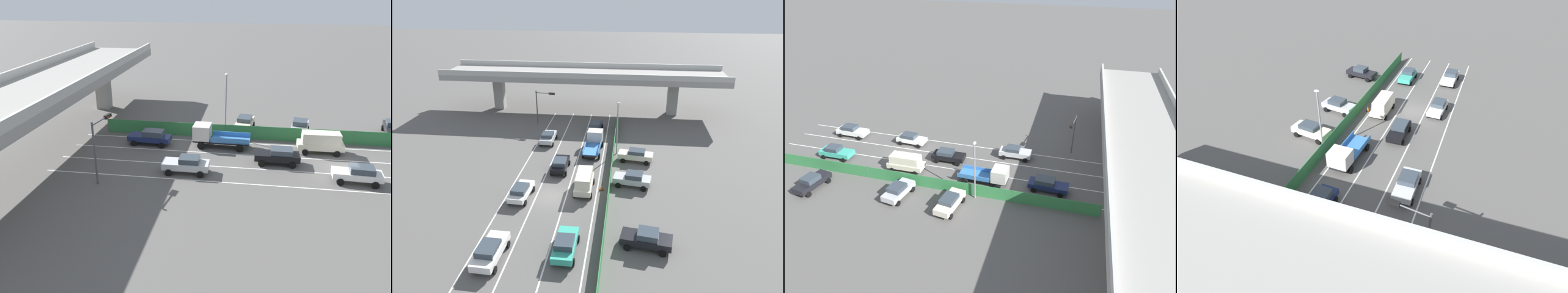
% 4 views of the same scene
% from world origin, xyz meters
% --- Properties ---
extents(ground_plane, '(300.00, 300.00, 0.00)m').
position_xyz_m(ground_plane, '(0.00, 0.00, 0.00)').
color(ground_plane, '#565451').
extents(lane_line_left_edge, '(0.14, 45.70, 0.01)m').
position_xyz_m(lane_line_left_edge, '(-4.90, 4.85, 0.00)').
color(lane_line_left_edge, silver).
rests_on(lane_line_left_edge, ground).
extents(lane_line_mid_left, '(0.14, 45.70, 0.01)m').
position_xyz_m(lane_line_mid_left, '(-1.63, 4.85, 0.00)').
color(lane_line_mid_left, silver).
rests_on(lane_line_mid_left, ground).
extents(lane_line_mid_right, '(0.14, 45.70, 0.01)m').
position_xyz_m(lane_line_mid_right, '(1.63, 4.85, 0.00)').
color(lane_line_mid_right, silver).
rests_on(lane_line_mid_right, ground).
extents(lane_line_right_edge, '(0.14, 45.70, 0.01)m').
position_xyz_m(lane_line_right_edge, '(4.90, 4.85, 0.00)').
color(lane_line_right_edge, silver).
rests_on(lane_line_right_edge, ground).
extents(elevated_overpass, '(49.15, 9.31, 7.94)m').
position_xyz_m(elevated_overpass, '(0.00, 29.70, 6.36)').
color(elevated_overpass, gray).
rests_on(elevated_overpass, ground).
extents(green_fence, '(0.10, 41.80, 1.57)m').
position_xyz_m(green_fence, '(6.29, 4.85, 0.79)').
color(green_fence, '#2D753D').
rests_on(green_fence, ground).
extents(car_sedan_black, '(2.05, 4.34, 1.60)m').
position_xyz_m(car_sedan_black, '(-0.10, 6.18, 0.90)').
color(car_sedan_black, black).
rests_on(car_sedan_black, ground).
extents(car_van_cream, '(2.10, 4.66, 2.20)m').
position_xyz_m(car_van_cream, '(3.44, 1.75, 1.24)').
color(car_van_cream, beige).
rests_on(car_van_cream, ground).
extents(car_taxi_teal, '(2.02, 4.48, 1.65)m').
position_xyz_m(car_taxi_teal, '(3.10, -8.83, 0.90)').
color(car_taxi_teal, teal).
rests_on(car_taxi_teal, ground).
extents(car_sedan_silver, '(2.04, 4.30, 1.59)m').
position_xyz_m(car_sedan_silver, '(-3.41, 14.59, 0.89)').
color(car_sedan_silver, '#B7BABC').
rests_on(car_sedan_silver, ground).
extents(car_sedan_white, '(2.18, 4.74, 1.68)m').
position_xyz_m(car_sedan_white, '(-3.04, -10.33, 0.92)').
color(car_sedan_white, white).
rests_on(car_sedan_white, ground).
extents(car_sedan_navy, '(2.15, 4.69, 1.63)m').
position_xyz_m(car_sedan_navy, '(3.04, 19.67, 0.91)').
color(car_sedan_navy, navy).
rests_on(car_sedan_navy, ground).
extents(car_hatchback_white, '(2.16, 4.33, 1.57)m').
position_xyz_m(car_hatchback_white, '(-3.14, -0.65, 0.88)').
color(car_hatchback_white, silver).
rests_on(car_hatchback_white, ground).
extents(flatbed_truck_blue, '(2.54, 6.07, 2.40)m').
position_xyz_m(flatbed_truck_blue, '(3.49, 13.08, 1.25)').
color(flatbed_truck_blue, black).
rests_on(flatbed_truck_blue, ground).
extents(parked_sedan_dark, '(4.71, 2.57, 1.70)m').
position_xyz_m(parked_sedan_dark, '(10.07, -7.26, 0.92)').
color(parked_sedan_dark, black).
rests_on(parked_sedan_dark, ground).
extents(parked_wagon_silver, '(4.45, 2.56, 1.66)m').
position_xyz_m(parked_wagon_silver, '(8.85, 3.39, 0.91)').
color(parked_wagon_silver, '#B2B5B7').
rests_on(parked_wagon_silver, ground).
extents(parked_sedan_cream, '(4.64, 2.45, 1.65)m').
position_xyz_m(parked_sedan_cream, '(9.27, 9.79, 0.92)').
color(parked_sedan_cream, beige).
rests_on(parked_sedan_cream, ground).
extents(traffic_light, '(3.23, 0.78, 5.69)m').
position_xyz_m(traffic_light, '(-5.73, 21.78, 4.00)').
color(traffic_light, '#47474C').
rests_on(traffic_light, ground).
extents(street_lamp, '(0.60, 0.36, 7.33)m').
position_xyz_m(street_lamp, '(6.68, 11.89, 4.43)').
color(street_lamp, gray).
rests_on(street_lamp, ground).
extents(traffic_cone, '(0.47, 0.47, 0.63)m').
position_xyz_m(traffic_cone, '(5.37, 1.99, 0.29)').
color(traffic_cone, orange).
rests_on(traffic_cone, ground).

